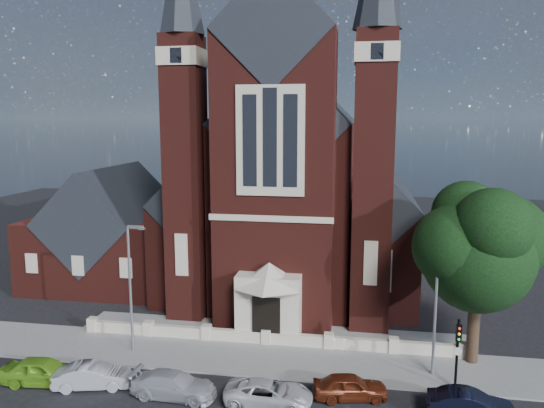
{
  "coord_description": "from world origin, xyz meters",
  "views": [
    {
      "loc": [
        5.73,
        -25.21,
        14.42
      ],
      "look_at": [
        -0.56,
        12.0,
        8.3
      ],
      "focal_mm": 35.0,
      "sensor_mm": 36.0,
      "label": 1
    }
  ],
  "objects_px": {
    "street_lamp_left": "(131,281)",
    "car_dark_red": "(350,387)",
    "car_white_suv": "(269,393)",
    "street_tree": "(481,251)",
    "church": "(298,187)",
    "car_navy": "(471,405)",
    "traffic_signal": "(458,345)",
    "street_lamp_right": "(438,298)",
    "car_silver_a": "(93,376)",
    "parish_hall": "(113,236)",
    "car_lime_van": "(43,371)",
    "car_silver_b": "(174,385)"
  },
  "relations": [
    {
      "from": "church",
      "to": "car_dark_red",
      "type": "bearing_deg",
      "value": -76.22
    },
    {
      "from": "car_lime_van",
      "to": "street_lamp_left",
      "type": "bearing_deg",
      "value": -41.17
    },
    {
      "from": "church",
      "to": "car_silver_a",
      "type": "height_order",
      "value": "church"
    },
    {
      "from": "car_white_suv",
      "to": "car_dark_red",
      "type": "height_order",
      "value": "car_dark_red"
    },
    {
      "from": "traffic_signal",
      "to": "street_tree",
      "type": "bearing_deg",
      "value": 64.05
    },
    {
      "from": "street_tree",
      "to": "car_silver_b",
      "type": "distance_m",
      "value": 18.53
    },
    {
      "from": "traffic_signal",
      "to": "car_white_suv",
      "type": "distance_m",
      "value": 10.26
    },
    {
      "from": "car_silver_a",
      "to": "parish_hall",
      "type": "bearing_deg",
      "value": 8.08
    },
    {
      "from": "parish_hall",
      "to": "car_dark_red",
      "type": "height_order",
      "value": "parish_hall"
    },
    {
      "from": "street_lamp_left",
      "to": "car_dark_red",
      "type": "bearing_deg",
      "value": -13.82
    },
    {
      "from": "traffic_signal",
      "to": "car_navy",
      "type": "xyz_separation_m",
      "value": [
        0.27,
        -2.59,
        -1.91
      ]
    },
    {
      "from": "church",
      "to": "car_silver_b",
      "type": "bearing_deg",
      "value": -98.75
    },
    {
      "from": "church",
      "to": "car_lime_van",
      "type": "height_order",
      "value": "church"
    },
    {
      "from": "street_lamp_right",
      "to": "car_dark_red",
      "type": "height_order",
      "value": "street_lamp_right"
    },
    {
      "from": "car_navy",
      "to": "traffic_signal",
      "type": "bearing_deg",
      "value": 10.53
    },
    {
      "from": "car_silver_b",
      "to": "car_silver_a",
      "type": "bearing_deg",
      "value": 90.84
    },
    {
      "from": "street_tree",
      "to": "car_silver_a",
      "type": "height_order",
      "value": "street_tree"
    },
    {
      "from": "street_lamp_left",
      "to": "car_lime_van",
      "type": "height_order",
      "value": "street_lamp_left"
    },
    {
      "from": "church",
      "to": "street_lamp_right",
      "type": "bearing_deg",
      "value": -61.96
    },
    {
      "from": "street_lamp_right",
      "to": "street_tree",
      "type": "bearing_deg",
      "value": 34.26
    },
    {
      "from": "car_white_suv",
      "to": "street_tree",
      "type": "bearing_deg",
      "value": -61.65
    },
    {
      "from": "parish_hall",
      "to": "car_lime_van",
      "type": "bearing_deg",
      "value": -75.47
    },
    {
      "from": "parish_hall",
      "to": "car_lime_van",
      "type": "xyz_separation_m",
      "value": [
        4.81,
        -18.54,
        -3.27
      ]
    },
    {
      "from": "street_lamp_left",
      "to": "car_dark_red",
      "type": "xyz_separation_m",
      "value": [
        13.36,
        -3.29,
        -3.94
      ]
    },
    {
      "from": "street_lamp_left",
      "to": "car_silver_a",
      "type": "bearing_deg",
      "value": -94.9
    },
    {
      "from": "car_lime_van",
      "to": "car_silver_b",
      "type": "xyz_separation_m",
      "value": [
        7.56,
        -0.11,
        -0.08
      ]
    },
    {
      "from": "parish_hall",
      "to": "street_lamp_right",
      "type": "height_order",
      "value": "parish_hall"
    },
    {
      "from": "street_tree",
      "to": "car_white_suv",
      "type": "xyz_separation_m",
      "value": [
        -11.21,
        -6.3,
        -6.33
      ]
    },
    {
      "from": "street_lamp_right",
      "to": "church",
      "type": "bearing_deg",
      "value": 118.04
    },
    {
      "from": "traffic_signal",
      "to": "car_silver_a",
      "type": "height_order",
      "value": "traffic_signal"
    },
    {
      "from": "street_lamp_left",
      "to": "car_white_suv",
      "type": "distance_m",
      "value": 11.11
    },
    {
      "from": "street_lamp_right",
      "to": "car_navy",
      "type": "bearing_deg",
      "value": -74.13
    },
    {
      "from": "car_white_suv",
      "to": "car_navy",
      "type": "distance_m",
      "value": 9.89
    },
    {
      "from": "car_navy",
      "to": "car_silver_b",
      "type": "bearing_deg",
      "value": 96.35
    },
    {
      "from": "parish_hall",
      "to": "car_silver_a",
      "type": "xyz_separation_m",
      "value": [
        7.71,
        -18.47,
        -3.34
      ]
    },
    {
      "from": "church",
      "to": "car_white_suv",
      "type": "distance_m",
      "value": 24.76
    },
    {
      "from": "traffic_signal",
      "to": "car_silver_b",
      "type": "xyz_separation_m",
      "value": [
        -14.63,
        -3.08,
        -1.92
      ]
    },
    {
      "from": "parish_hall",
      "to": "street_tree",
      "type": "bearing_deg",
      "value": -23.26
    },
    {
      "from": "car_white_suv",
      "to": "car_dark_red",
      "type": "bearing_deg",
      "value": -73.17
    },
    {
      "from": "car_silver_b",
      "to": "car_dark_red",
      "type": "bearing_deg",
      "value": -78.35
    },
    {
      "from": "street_tree",
      "to": "car_navy",
      "type": "bearing_deg",
      "value": -102.69
    },
    {
      "from": "traffic_signal",
      "to": "street_lamp_left",
      "type": "bearing_deg",
      "value": 175.24
    },
    {
      "from": "car_lime_van",
      "to": "church",
      "type": "bearing_deg",
      "value": -30.79
    },
    {
      "from": "street_lamp_left",
      "to": "car_silver_a",
      "type": "relative_size",
      "value": 1.99
    },
    {
      "from": "street_tree",
      "to": "car_silver_a",
      "type": "relative_size",
      "value": 2.63
    },
    {
      "from": "church",
      "to": "car_lime_van",
      "type": "bearing_deg",
      "value": -115.49
    },
    {
      "from": "car_lime_van",
      "to": "car_dark_red",
      "type": "relative_size",
      "value": 1.13
    },
    {
      "from": "street_lamp_left",
      "to": "traffic_signal",
      "type": "xyz_separation_m",
      "value": [
        18.91,
        -1.57,
        -2.02
      ]
    },
    {
      "from": "car_lime_van",
      "to": "traffic_signal",
      "type": "bearing_deg",
      "value": -87.68
    },
    {
      "from": "traffic_signal",
      "to": "car_white_suv",
      "type": "xyz_separation_m",
      "value": [
        -9.61,
        -3.02,
        -1.96
      ]
    }
  ]
}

